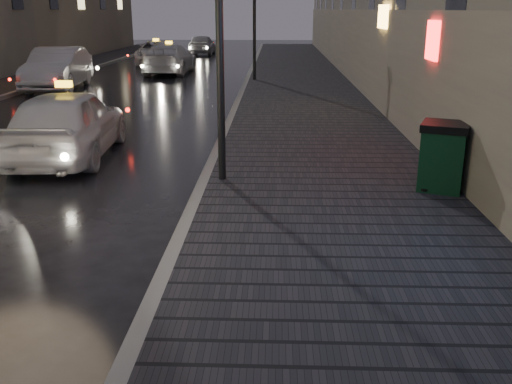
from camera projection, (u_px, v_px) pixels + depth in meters
sidewalk at (300, 84)px, 25.05m from camera, size 4.60×58.00×0.15m
curb at (246, 84)px, 25.13m from camera, size 0.20×58.00×0.15m
sidewalk_far at (18, 83)px, 25.47m from camera, size 2.40×58.00×0.15m
curb_far at (47, 83)px, 25.43m from camera, size 0.20×58.00×0.15m
lamp_far at (254, 3)px, 25.02m from camera, size 0.36×0.36×5.28m
trash_bin at (443, 156)px, 10.01m from camera, size 1.01×1.01×1.20m
taxi_near at (68, 123)px, 12.72m from camera, size 2.17×4.77×1.59m
car_left_mid at (58, 68)px, 23.82m from camera, size 2.26×5.30×1.70m
taxi_mid at (170, 59)px, 29.61m from camera, size 2.29×5.27×1.51m
taxi_far at (156, 52)px, 34.81m from camera, size 2.90×5.22×1.38m
car_far at (202, 45)px, 42.06m from camera, size 1.76×4.23×1.43m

